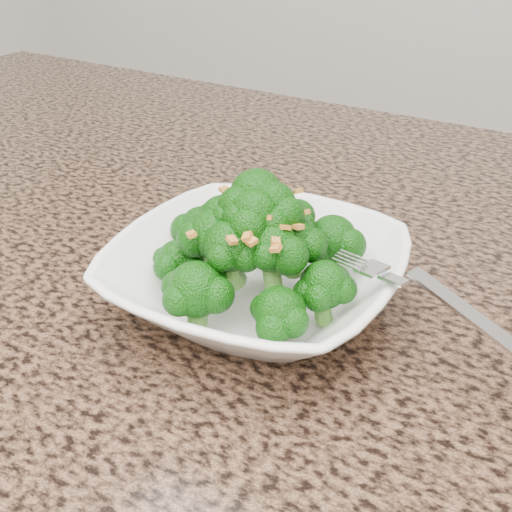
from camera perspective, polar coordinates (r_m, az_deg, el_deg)
The scene contains 5 objects.
granite_counter at distance 0.65m, azimuth -6.27°, elevation -0.65°, with size 1.64×1.04×0.03m, color brown.
bowl at distance 0.54m, azimuth 0.00°, elevation -1.92°, with size 0.24×0.24×0.06m, color white.
broccoli_pile at distance 0.50m, azimuth 0.00°, elevation 4.62°, with size 0.21×0.21×0.08m, color #0E4D08, non-canonical shape.
garlic_topping at distance 0.49m, azimuth 0.00°, elevation 9.04°, with size 0.13×0.13×0.01m, color orange, non-canonical shape.
fork at distance 0.48m, azimuth 12.53°, elevation -2.17°, with size 0.18×0.03×0.01m, color silver, non-canonical shape.
Camera 1 is at (0.34, -0.14, 1.21)m, focal length 45.00 mm.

